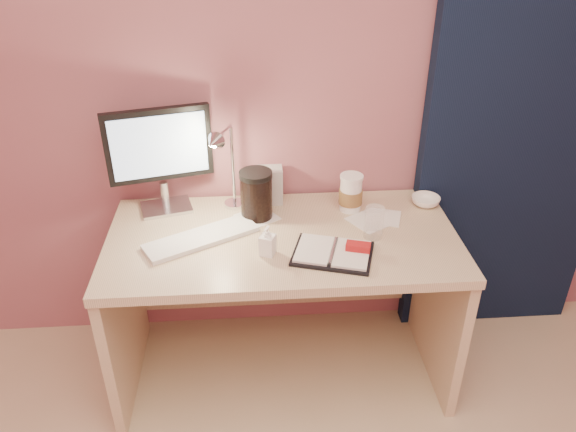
{
  "coord_description": "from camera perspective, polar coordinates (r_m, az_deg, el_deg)",
  "views": [
    {
      "loc": [
        -0.12,
        -0.5,
        1.93
      ],
      "look_at": [
        0.02,
        1.33,
        0.85
      ],
      "focal_mm": 35.0,
      "sensor_mm": 36.0,
      "label": 1
    }
  ],
  "objects": [
    {
      "name": "dark_jar",
      "position": [
        2.32,
        -3.24,
        1.93
      ],
      "size": [
        0.13,
        0.13,
        0.19
      ],
      "primitive_type": "cylinder",
      "color": "black",
      "rests_on": "desk"
    },
    {
      "name": "paper_b",
      "position": [
        2.39,
        9.71,
        -0.12
      ],
      "size": [
        0.17,
        0.17,
        0.0
      ],
      "primitive_type": "cube",
      "rotation": [
        0.0,
        0.0,
        -0.32
      ],
      "color": "white",
      "rests_on": "desk"
    },
    {
      "name": "desk_lamp",
      "position": [
        2.27,
        -4.7,
        5.43
      ],
      "size": [
        0.16,
        0.24,
        0.39
      ],
      "rotation": [
        0.0,
        0.0,
        -0.41
      ],
      "color": "silver",
      "rests_on": "desk"
    },
    {
      "name": "monitor",
      "position": [
        2.36,
        -12.95,
        6.45
      ],
      "size": [
        0.42,
        0.2,
        0.46
      ],
      "rotation": [
        0.0,
        0.0,
        0.25
      ],
      "color": "silver",
      "rests_on": "desk"
    },
    {
      "name": "clear_cup",
      "position": [
        2.22,
        8.72,
        -0.66
      ],
      "size": [
        0.07,
        0.07,
        0.13
      ],
      "primitive_type": "cylinder",
      "color": "white",
      "rests_on": "desk"
    },
    {
      "name": "product_box",
      "position": [
        2.44,
        -1.84,
        3.15
      ],
      "size": [
        0.11,
        0.09,
        0.16
      ],
      "primitive_type": "cube",
      "rotation": [
        0.0,
        0.0,
        0.0
      ],
      "color": "silver",
      "rests_on": "desk"
    },
    {
      "name": "bowl",
      "position": [
        2.52,
        13.8,
        1.49
      ],
      "size": [
        0.13,
        0.13,
        0.04
      ],
      "primitive_type": "imported",
      "rotation": [
        0.0,
        0.0,
        -0.01
      ],
      "color": "white",
      "rests_on": "desk"
    },
    {
      "name": "keyboard",
      "position": [
        2.23,
        -8.8,
        -2.2
      ],
      "size": [
        0.46,
        0.33,
        0.02
      ],
      "primitive_type": "cube",
      "rotation": [
        0.0,
        0.0,
        0.5
      ],
      "color": "white",
      "rests_on": "desk"
    },
    {
      "name": "room",
      "position": [
        2.57,
        21.02,
        10.4
      ],
      "size": [
        3.5,
        3.5,
        3.5
      ],
      "color": "#C6B28E",
      "rests_on": "ground"
    },
    {
      "name": "planner",
      "position": [
        2.13,
        4.78,
        -3.7
      ],
      "size": [
        0.34,
        0.3,
        0.05
      ],
      "rotation": [
        0.0,
        0.0,
        -0.29
      ],
      "color": "black",
      "rests_on": "desk"
    },
    {
      "name": "desk",
      "position": [
        2.43,
        -0.62,
        -5.59
      ],
      "size": [
        1.4,
        0.7,
        0.73
      ],
      "color": "beige",
      "rests_on": "ground"
    },
    {
      "name": "coffee_cup",
      "position": [
        2.4,
        6.39,
        2.27
      ],
      "size": [
        0.1,
        0.1,
        0.16
      ],
      "color": "white",
      "rests_on": "desk"
    },
    {
      "name": "paper_a",
      "position": [
        2.36,
        8.35,
        -0.49
      ],
      "size": [
        0.21,
        0.21,
        0.0
      ],
      "primitive_type": "cube",
      "rotation": [
        0.0,
        0.0,
        0.55
      ],
      "color": "white",
      "rests_on": "desk"
    },
    {
      "name": "paper_c",
      "position": [
        2.36,
        -3.16,
        -0.1
      ],
      "size": [
        0.21,
        0.21,
        0.0
      ],
      "primitive_type": "cube",
      "rotation": [
        0.0,
        0.0,
        0.57
      ],
      "color": "white",
      "rests_on": "desk"
    },
    {
      "name": "lotion_bottle",
      "position": [
        2.1,
        -2.09,
        -2.51
      ],
      "size": [
        0.07,
        0.07,
        0.12
      ],
      "primitive_type": "imported",
      "rotation": [
        0.0,
        0.0,
        -0.4
      ],
      "color": "white",
      "rests_on": "desk"
    }
  ]
}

